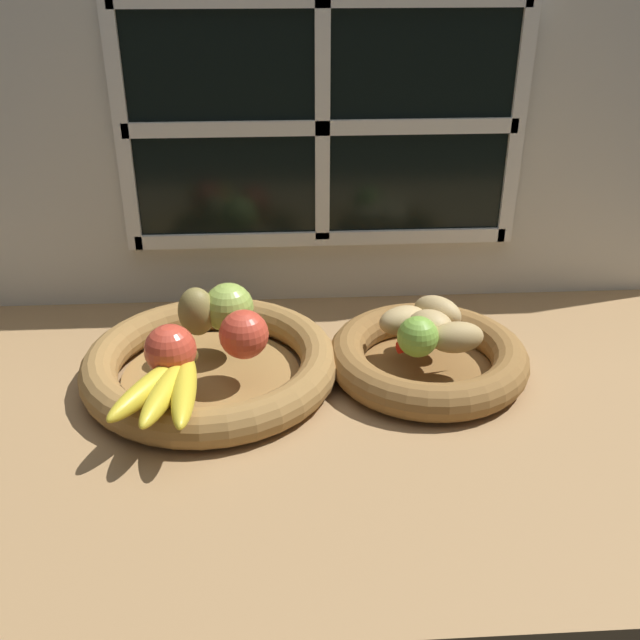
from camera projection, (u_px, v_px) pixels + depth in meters
ground_plane at (334, 390)px, 107.83cm from camera, size 140.00×90.00×3.00cm
back_wall at (322, 143)px, 120.56cm from camera, size 140.00×4.60×55.00cm
fruit_bowl_left at (211, 365)px, 106.51cm from camera, size 37.48×37.48×5.48cm
fruit_bowl_right at (428, 358)px, 108.21cm from camera, size 29.72×29.72×5.48cm
apple_green_back at (229, 308)px, 108.22cm from camera, size 7.50×7.50×7.50cm
apple_red_front at (170, 350)px, 97.51cm from camera, size 7.04×7.04×7.04cm
apple_red_right at (244, 334)px, 101.41cm from camera, size 6.99×6.99×6.99cm
pear_brown at (197, 312)px, 107.09cm from camera, size 7.47×7.38×7.49cm
banana_bunch_front at (168, 387)px, 93.08cm from camera, size 11.69×18.54×3.10cm
potato_small at (456, 337)px, 103.20cm from camera, size 8.29×5.18×4.53cm
potato_oblong at (403, 320)px, 108.13cm from camera, size 8.81×7.10×4.26cm
potato_back at (438, 312)px, 109.66cm from camera, size 8.86×8.76×4.96cm
potato_large at (430, 327)px, 105.74cm from camera, size 8.74×8.40×4.84cm
lime_near at (418, 337)px, 101.99cm from camera, size 5.86×5.86×5.86cm
chili_pepper at (437, 341)px, 105.23cm from camera, size 12.27×4.70×1.72cm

